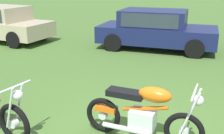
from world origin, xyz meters
The scene contains 3 objects.
motorcycle_orange centered at (0.04, 0.17, 0.48)m, with size 1.94×0.79×1.02m.
car_beige centered at (-6.16, 6.90, 0.80)m, with size 4.42×2.85×1.43m.
car_navy centered at (0.17, 6.46, 0.80)m, with size 4.48×2.53×1.43m.
Camera 1 is at (0.16, -3.81, 2.54)m, focal length 44.50 mm.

